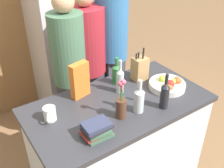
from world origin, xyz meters
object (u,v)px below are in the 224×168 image
flower_vase (121,105)px  person_at_sink (69,68)px  bottle_oil (139,99)px  person_in_blue (87,60)px  bottle_water (117,73)px  fruit_bowl (168,84)px  cereal_box (80,80)px  refrigerator (65,40)px  bottle_wine (165,95)px  book_stack (97,129)px  person_in_red_tee (112,44)px  knife_block (140,68)px  bottle_vinegar (120,80)px

flower_vase → person_at_sink: (0.00, 0.83, -0.08)m
bottle_oil → person_in_blue: size_ratio=0.16×
bottle_water → person_in_blue: person_in_blue is taller
fruit_bowl → flower_vase: size_ratio=0.97×
fruit_bowl → bottle_water: 0.44m
fruit_bowl → cereal_box: bearing=154.8°
refrigerator → flower_vase: 1.54m
flower_vase → bottle_water: size_ratio=1.30×
bottle_wine → person_at_sink: person_at_sink is taller
refrigerator → person_in_blue: refrigerator is taller
cereal_box → book_stack: cereal_box is taller
refrigerator → bottle_wine: (0.05, -1.60, 0.09)m
refrigerator → person_in_red_tee: size_ratio=1.03×
knife_block → person_in_red_tee: bearing=80.7°
knife_block → book_stack: (-0.69, -0.41, -0.06)m
book_stack → bottle_oil: size_ratio=0.76×
bottle_vinegar → person_in_blue: size_ratio=0.18×
refrigerator → bottle_wine: size_ratio=6.48×
person_in_blue → bottle_oil: bearing=-104.4°
fruit_bowl → knife_block: knife_block is taller
bottle_wine → person_in_blue: (-0.08, 1.01, -0.10)m
refrigerator → person_in_red_tee: (0.26, -0.60, 0.09)m
cereal_box → book_stack: bearing=-105.8°
person_at_sink → flower_vase: bearing=-112.3°
cereal_box → bottle_vinegar: 0.32m
book_stack → bottle_oil: 0.40m
bottle_oil → bottle_vinegar: bearing=82.7°
bottle_vinegar → flower_vase: bearing=-124.5°
knife_block → flower_vase: size_ratio=0.90×
fruit_bowl → bottle_vinegar: (-0.37, 0.18, 0.08)m
knife_block → bottle_vinegar: size_ratio=0.98×
bottle_vinegar → person_in_red_tee: (0.36, 0.65, -0.00)m
cereal_box → person_in_blue: bearing=55.7°
person_in_blue → person_in_red_tee: person_in_red_tee is taller
bottle_water → bottle_wine: bearing=-79.6°
flower_vase → bottle_oil: 0.15m
bottle_wine → person_in_red_tee: person_in_red_tee is taller
bottle_water → person_in_red_tee: 0.60m
bottle_oil → bottle_wine: bottle_wine is taller
person_in_red_tee → bottle_oil: bearing=-122.2°
knife_block → bottle_water: size_ratio=1.18×
book_stack → person_in_red_tee: bearing=51.3°
book_stack → bottle_oil: (0.39, 0.05, 0.06)m
bottle_oil → bottle_vinegar: size_ratio=0.91×
fruit_bowl → bottle_water: size_ratio=1.27×
flower_vase → bottle_wine: 0.34m
knife_block → person_at_sink: person_at_sink is taller
flower_vase → cereal_box: 0.42m
book_stack → person_in_blue: bearing=63.7°
bottle_vinegar → bottle_water: size_ratio=1.20×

